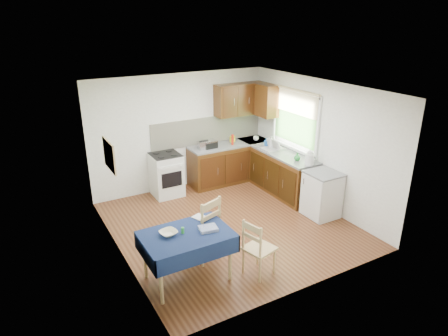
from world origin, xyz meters
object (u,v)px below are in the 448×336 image
dining_table (187,240)px  toaster (204,145)px  chair_far (204,227)px  dish_rack (273,148)px  kettle (310,158)px  chair_near (257,247)px  sandwich_press (210,144)px

dining_table → toaster: (1.71, 2.84, 0.34)m
dining_table → chair_far: 0.59m
dining_table → toaster: size_ratio=4.87×
dish_rack → kettle: (0.05, -1.11, 0.10)m
kettle → chair_far: bearing=-166.3°
dining_table → chair_far: size_ratio=1.18×
chair_near → sandwich_press: (0.94, 3.27, 0.50)m
kettle → dining_table: bearing=-162.1°
sandwich_press → dish_rack: 1.38m
dish_rack → chair_far: bearing=-148.3°
toaster → dish_rack: (1.30, -0.74, -0.06)m
dining_table → kettle: (3.07, 0.99, 0.38)m
dining_table → kettle: 3.25m
chair_far → dish_rack: (2.56, 1.74, 0.36)m
dining_table → chair_near: size_ratio=1.38×
chair_near → dish_rack: size_ratio=1.93×
chair_near → kettle: (2.14, 1.40, 0.55)m
dish_rack → toaster: bearing=147.9°
dining_table → dish_rack: dish_rack is taller
sandwich_press → dish_rack: size_ratio=0.61×
sandwich_press → chair_far: bearing=-111.9°
dining_table → dish_rack: 3.68m
toaster → sandwich_press: (0.16, 0.03, -0.01)m
chair_far → kettle: 2.73m
dish_rack → kettle: kettle is taller
chair_far → dining_table: bearing=18.3°
dining_table → chair_near: chair_near is taller
chair_far → sandwich_press: size_ratio=3.73×
chair_far → sandwich_press: (1.41, 2.51, 0.42)m
dining_table → chair_near: bearing=-10.6°
dining_table → sandwich_press: bearing=70.2°
toaster → kettle: (1.36, -1.84, 0.04)m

